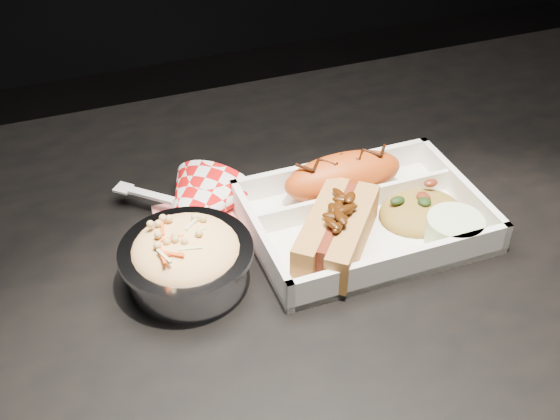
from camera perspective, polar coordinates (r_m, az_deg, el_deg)
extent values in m
cube|color=black|center=(0.75, 4.21, -4.85)|extent=(1.20, 0.80, 0.03)
cylinder|color=black|center=(1.46, 17.97, -1.34)|extent=(0.05, 0.05, 0.72)
cube|color=white|center=(0.78, 6.79, -1.32)|extent=(0.25, 0.18, 0.01)
cube|color=white|center=(0.83, 4.26, 3.03)|extent=(0.25, 0.01, 0.04)
cube|color=white|center=(0.71, 9.92, -4.53)|extent=(0.25, 0.01, 0.04)
cube|color=white|center=(0.73, -1.66, -2.58)|extent=(0.01, 0.18, 0.04)
cube|color=white|center=(0.82, 14.44, 1.42)|extent=(0.01, 0.18, 0.04)
cube|color=white|center=(0.79, 6.06, 0.50)|extent=(0.23, 0.01, 0.03)
ellipsoid|color=#C44B13|center=(0.80, 5.16, 2.78)|extent=(0.14, 0.06, 0.05)
cube|color=#B87D3E|center=(0.73, 5.92, -2.08)|extent=(0.10, 0.12, 0.04)
cube|color=#B87D3E|center=(0.73, 3.35, -1.52)|extent=(0.10, 0.12, 0.04)
cylinder|color=maroon|center=(0.72, 4.66, -1.26)|extent=(0.10, 0.11, 0.03)
ellipsoid|color=olive|center=(0.79, 11.47, 0.45)|extent=(0.10, 0.08, 0.03)
cylinder|color=beige|center=(0.76, 13.96, -1.62)|extent=(0.06, 0.06, 0.03)
cylinder|color=silver|center=(0.71, -7.52, -4.57)|extent=(0.12, 0.12, 0.04)
cylinder|color=silver|center=(0.69, -7.67, -3.29)|extent=(0.13, 0.13, 0.01)
ellipsoid|color=beige|center=(0.69, -7.67, -3.29)|extent=(0.11, 0.11, 0.04)
cube|color=red|center=(0.78, -6.03, -1.06)|extent=(0.12, 0.10, 0.00)
cone|color=red|center=(0.78, -7.01, 0.11)|extent=(0.15, 0.15, 0.10)
cube|color=white|center=(0.80, -10.51, 1.20)|extent=(0.05, 0.05, 0.00)
cube|color=white|center=(0.82, -12.61, 1.74)|extent=(0.03, 0.03, 0.00)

